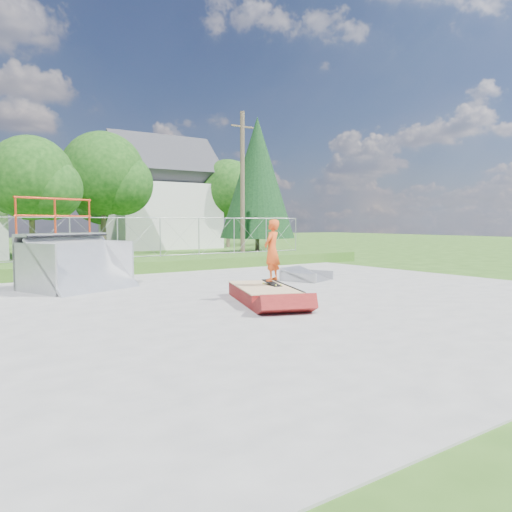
{
  "coord_description": "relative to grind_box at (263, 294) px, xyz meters",
  "views": [
    {
      "loc": [
        -7.47,
        -10.67,
        2.13
      ],
      "look_at": [
        0.95,
        1.36,
        1.1
      ],
      "focal_mm": 35.0,
      "sensor_mm": 36.0,
      "label": 1
    }
  ],
  "objects": [
    {
      "name": "grind_box",
      "position": [
        0.0,
        0.0,
        0.0
      ],
      "size": [
        2.22,
        3.06,
        0.41
      ],
      "rotation": [
        0.0,
        0.0,
        -0.36
      ],
      "color": "maroon",
      "rests_on": "concrete_pad"
    },
    {
      "name": "tree_center",
      "position": [
        2.61,
        19.9,
        4.64
      ],
      "size": [
        5.44,
        5.12,
        7.6
      ],
      "color": "brown",
      "rests_on": "ground"
    },
    {
      "name": "tree_right_far",
      "position": [
        14.09,
        23.91,
        4.34
      ],
      "size": [
        5.1,
        4.8,
        7.12
      ],
      "color": "brown",
      "rests_on": "ground"
    },
    {
      "name": "ground",
      "position": [
        -0.17,
        0.09,
        -0.21
      ],
      "size": [
        120.0,
        120.0,
        0.0
      ],
      "primitive_type": "plane",
      "color": "#2B4E16",
      "rests_on": "ground"
    },
    {
      "name": "skateboard",
      "position": [
        0.34,
        0.09,
        0.25
      ],
      "size": [
        0.34,
        0.82,
        0.13
      ],
      "primitive_type": "cube",
      "rotation": [
        0.14,
        0.0,
        -0.15
      ],
      "color": "black",
      "rests_on": "grind_box"
    },
    {
      "name": "conifer_tree",
      "position": [
        11.83,
        17.09,
        4.84
      ],
      "size": [
        5.04,
        5.04,
        9.1
      ],
      "color": "brown",
      "rests_on": "ground"
    },
    {
      "name": "tree_left_near",
      "position": [
        -1.92,
        17.92,
        4.03
      ],
      "size": [
        4.76,
        4.48,
        6.65
      ],
      "color": "brown",
      "rests_on": "ground"
    },
    {
      "name": "chain_link_fence",
      "position": [
        -0.17,
        10.59,
        1.19
      ],
      "size": [
        20.0,
        0.06,
        1.8
      ],
      "primitive_type": null,
      "color": "#9EA1A5",
      "rests_on": "grass_berm"
    },
    {
      "name": "grass_berm",
      "position": [
        -0.17,
        9.59,
        0.04
      ],
      "size": [
        24.0,
        3.0,
        0.5
      ],
      "primitive_type": "cube",
      "color": "#2B4E16",
      "rests_on": "ground"
    },
    {
      "name": "concrete_pad",
      "position": [
        -0.17,
        0.09,
        -0.19
      ],
      "size": [
        20.0,
        16.0,
        0.04
      ],
      "primitive_type": "cube",
      "color": "gray",
      "rests_on": "ground"
    },
    {
      "name": "gable_house",
      "position": [
        8.83,
        26.09,
        3.63
      ],
      "size": [
        8.4,
        6.08,
        8.94
      ],
      "color": "#BABAB5",
      "rests_on": "ground"
    },
    {
      "name": "tree_back_mid",
      "position": [
        5.04,
        27.95,
        3.43
      ],
      "size": [
        4.08,
        3.84,
        5.7
      ],
      "color": "brown",
      "rests_on": "ground"
    },
    {
      "name": "utility_pole",
      "position": [
        7.33,
        12.09,
        3.79
      ],
      "size": [
        0.24,
        0.24,
        8.0
      ],
      "primitive_type": "cylinder",
      "color": "brown",
      "rests_on": "ground"
    },
    {
      "name": "flat_bank_ramp",
      "position": [
        3.97,
        2.84,
        0.01
      ],
      "size": [
        1.87,
        1.92,
        0.43
      ],
      "primitive_type": null,
      "rotation": [
        0.0,
        0.0,
        0.38
      ],
      "color": "#9FA2A7",
      "rests_on": "concrete_pad"
    },
    {
      "name": "quarter_pipe",
      "position": [
        -3.32,
        5.16,
        1.23
      ],
      "size": [
        3.56,
        3.31,
        2.87
      ],
      "primitive_type": null,
      "rotation": [
        0.0,
        0.0,
        0.38
      ],
      "color": "#9FA2A7",
      "rests_on": "concrete_pad"
    },
    {
      "name": "skater",
      "position": [
        0.34,
        0.09,
        1.07
      ],
      "size": [
        0.72,
        0.64,
        1.65
      ],
      "primitive_type": "imported",
      "rotation": [
        0.0,
        0.0,
        3.66
      ],
      "color": "#E14E1B",
      "rests_on": "grind_box"
    }
  ]
}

